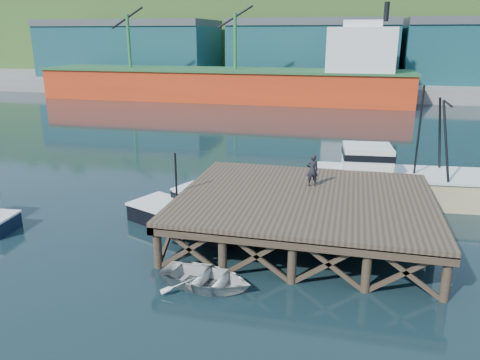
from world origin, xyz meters
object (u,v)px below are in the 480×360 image
(trawler, at_px, (401,178))
(dinghy, at_px, (206,278))
(boat_black, at_px, (190,212))
(dockworker, at_px, (312,170))

(trawler, bearing_deg, dinghy, -128.70)
(boat_black, relative_size, trawler, 0.67)
(boat_black, xyz_separation_m, dockworker, (6.00, 1.65, 2.21))
(trawler, height_order, dockworker, trawler)
(trawler, distance_m, dockworker, 7.09)
(trawler, height_order, dinghy, trawler)
(boat_black, xyz_separation_m, dinghy, (2.62, -5.72, -0.36))
(dinghy, height_order, dockworker, dockworker)
(dockworker, bearing_deg, trawler, -153.42)
(trawler, relative_size, dinghy, 2.79)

